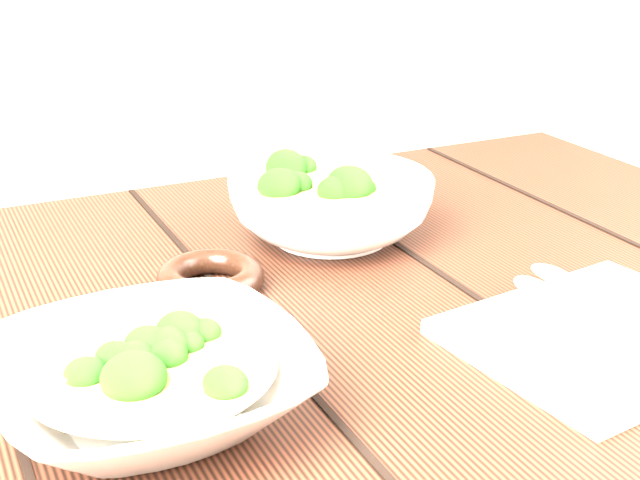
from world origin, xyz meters
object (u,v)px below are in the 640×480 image
Objects in this scene: soup_bowl_front at (151,380)px; trivet at (211,277)px; table at (279,444)px; napkin at (604,336)px; soup_bowl_back at (331,205)px.

soup_bowl_front is 2.28× the size of trivet.
trivet is (-0.03, 0.09, 0.13)m from table.
trivet is 0.34m from napkin.
soup_bowl_back is 2.68× the size of trivet.
soup_bowl_front is 0.98× the size of napkin.
soup_bowl_front is 0.36m from soup_bowl_back.
soup_bowl_front is at bearing -136.22° from soup_bowl_back.
soup_bowl_front is 0.36m from napkin.
trivet is 0.43× the size of napkin.
napkin is at bearing -72.40° from soup_bowl_back.
table is 0.22m from soup_bowl_front.
soup_bowl_front is (-0.13, -0.09, 0.15)m from table.
soup_bowl_back reaches higher than table.
table is 5.32× the size of napkin.
trivet is (-0.15, -0.07, -0.02)m from soup_bowl_back.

